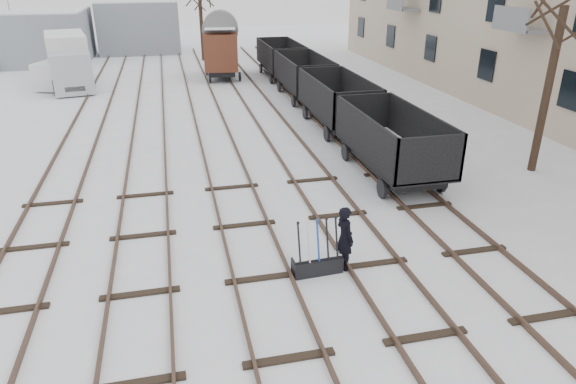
# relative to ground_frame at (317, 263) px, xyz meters

# --- Properties ---
(ground) EXTENTS (120.00, 120.00, 0.00)m
(ground) POSITION_rel_ground_frame_xyz_m (-1.44, 0.03, -0.28)
(ground) COLOR white
(ground) RESTS_ON ground
(tracks) EXTENTS (13.90, 52.00, 0.16)m
(tracks) POSITION_rel_ground_frame_xyz_m (-1.44, 13.71, -0.21)
(tracks) COLOR black
(tracks) RESTS_ON ground
(shed_left) EXTENTS (10.00, 8.00, 4.10)m
(shed_left) POSITION_rel_ground_frame_xyz_m (-14.44, 36.03, 1.76)
(shed_left) COLOR gray
(shed_left) RESTS_ON ground
(shed_right) EXTENTS (7.00, 6.00, 4.50)m
(shed_right) POSITION_rel_ground_frame_xyz_m (-5.44, 40.03, 1.96)
(shed_right) COLOR gray
(shed_right) RESTS_ON ground
(ground_frame) EXTENTS (1.32, 0.49, 1.49)m
(ground_frame) POSITION_rel_ground_frame_xyz_m (0.00, 0.00, 0.00)
(ground_frame) COLOR black
(ground_frame) RESTS_ON ground
(worker) EXTENTS (0.57, 0.73, 1.76)m
(worker) POSITION_rel_ground_frame_xyz_m (0.75, 0.10, 0.59)
(worker) COLOR black
(worker) RESTS_ON ground
(freight_wagon_a) EXTENTS (2.40, 5.99, 2.45)m
(freight_wagon_a) POSITION_rel_ground_frame_xyz_m (4.56, 5.95, 0.65)
(freight_wagon_a) COLOR black
(freight_wagon_a) RESTS_ON ground
(freight_wagon_b) EXTENTS (2.40, 5.99, 2.45)m
(freight_wagon_b) POSITION_rel_ground_frame_xyz_m (4.56, 12.35, 0.65)
(freight_wagon_b) COLOR black
(freight_wagon_b) RESTS_ON ground
(freight_wagon_c) EXTENTS (2.40, 5.99, 2.45)m
(freight_wagon_c) POSITION_rel_ground_frame_xyz_m (4.56, 18.75, 0.65)
(freight_wagon_c) COLOR black
(freight_wagon_c) RESTS_ON ground
(freight_wagon_d) EXTENTS (2.40, 5.99, 2.45)m
(freight_wagon_d) POSITION_rel_ground_frame_xyz_m (4.56, 25.15, 0.65)
(freight_wagon_d) COLOR black
(freight_wagon_d) RESTS_ON ground
(box_van_wagon) EXTENTS (3.02, 4.90, 3.54)m
(box_van_wagon) POSITION_rel_ground_frame_xyz_m (0.50, 25.95, 1.78)
(box_van_wagon) COLOR black
(box_van_wagon) RESTS_ON ground
(lorry) EXTENTS (3.31, 7.54, 3.30)m
(lorry) POSITION_rel_ground_frame_xyz_m (-9.51, 25.38, 1.42)
(lorry) COLOR black
(lorry) RESTS_ON ground
(panel_van) EXTENTS (2.99, 4.34, 1.76)m
(panel_van) POSITION_rel_ground_frame_xyz_m (-10.09, 25.33, 0.63)
(panel_van) COLOR silver
(panel_van) RESTS_ON ground
(tree_near) EXTENTS (0.30, 0.30, 6.07)m
(tree_near) POSITION_rel_ground_frame_xyz_m (10.19, 5.16, 2.75)
(tree_near) COLOR black
(tree_near) RESTS_ON ground
(tree_far_left) EXTENTS (0.30, 0.30, 6.54)m
(tree_far_left) POSITION_rel_ground_frame_xyz_m (-5.15, 42.03, 2.99)
(tree_far_left) COLOR black
(tree_far_left) RESTS_ON ground
(tree_far_right) EXTENTS (0.30, 0.30, 6.27)m
(tree_far_right) POSITION_rel_ground_frame_xyz_m (-0.23, 33.71, 2.85)
(tree_far_right) COLOR black
(tree_far_right) RESTS_ON ground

